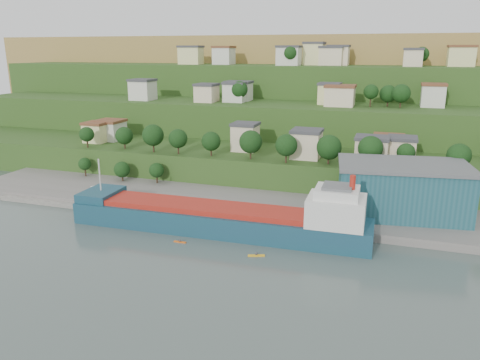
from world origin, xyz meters
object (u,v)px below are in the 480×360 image
at_px(cargo_ship_near, 227,220).
at_px(warehouse, 402,189).
at_px(caravan, 100,192).
at_px(kayak_orange, 180,241).

distance_m(cargo_ship_near, warehouse, 43.90).
xyz_separation_m(caravan, kayak_orange, (34.55, -20.66, -2.29)).
bearing_deg(kayak_orange, caravan, 148.18).
bearing_deg(kayak_orange, warehouse, 31.59).
relative_size(cargo_ship_near, kayak_orange, 24.60).
relative_size(cargo_ship_near, caravan, 12.71).
distance_m(warehouse, kayak_orange, 55.43).
relative_size(warehouse, kayak_orange, 11.50).
bearing_deg(cargo_ship_near, caravan, 163.25).
height_order(cargo_ship_near, kayak_orange, cargo_ship_near).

